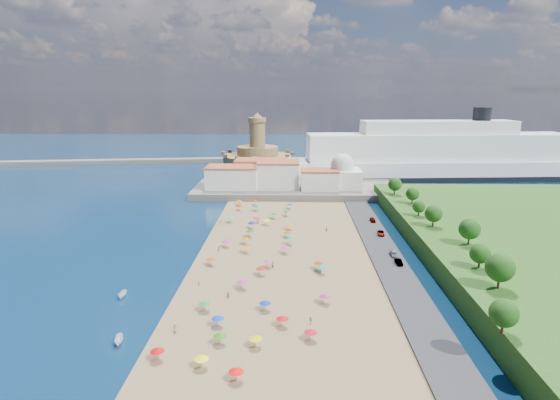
{
  "coord_description": "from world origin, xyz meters",
  "views": [
    {
      "loc": [
        8.1,
        -131.39,
        45.08
      ],
      "look_at": [
        4.0,
        25.0,
        8.0
      ],
      "focal_mm": 30.0,
      "sensor_mm": 36.0,
      "label": 1
    }
  ],
  "objects": [
    {
      "name": "beach_parasols",
      "position": [
        -0.87,
        -9.09,
        2.15
      ],
      "size": [
        32.65,
        117.54,
        2.2
      ],
      "color": "gray",
      "rests_on": "beach"
    },
    {
      "name": "moored_boats",
      "position": [
        -26.1,
        -46.48,
        0.69
      ],
      "size": [
        8.03,
        23.03,
        1.42
      ],
      "color": "white",
      "rests_on": "ground"
    },
    {
      "name": "terrace",
      "position": [
        10.0,
        73.0,
        1.5
      ],
      "size": [
        90.0,
        36.0,
        3.0
      ],
      "primitive_type": "cube",
      "color": "#59544C",
      "rests_on": "ground"
    },
    {
      "name": "hillside_trees",
      "position": [
        49.21,
        -10.69,
        9.94
      ],
      "size": [
        16.12,
        109.53,
        7.41
      ],
      "color": "#382314",
      "rests_on": "hillside"
    },
    {
      "name": "waterfront_buildings",
      "position": [
        -3.05,
        73.64,
        7.88
      ],
      "size": [
        57.0,
        29.0,
        11.0
      ],
      "color": "silver",
      "rests_on": "terrace"
    },
    {
      "name": "parked_cars",
      "position": [
        36.0,
        3.49,
        1.35
      ],
      "size": [
        2.7,
        44.5,
        1.4
      ],
      "color": "gray",
      "rests_on": "promenade"
    },
    {
      "name": "domed_building",
      "position": [
        30.0,
        71.0,
        8.97
      ],
      "size": [
        16.0,
        16.0,
        15.0
      ],
      "color": "silver",
      "rests_on": "terrace"
    },
    {
      "name": "beachgoers",
      "position": [
        -3.07,
        -1.12,
        1.1
      ],
      "size": [
        36.66,
        96.89,
        1.88
      ],
      "color": "tan",
      "rests_on": "beach"
    },
    {
      "name": "fortress",
      "position": [
        -12.0,
        138.0,
        6.68
      ],
      "size": [
        40.0,
        40.0,
        32.4
      ],
      "color": "olive",
      "rests_on": "ground"
    },
    {
      "name": "cruise_ship",
      "position": [
        82.12,
        109.25,
        10.77
      ],
      "size": [
        167.65,
        36.94,
        36.36
      ],
      "color": "black",
      "rests_on": "ground"
    },
    {
      "name": "ground",
      "position": [
        0.0,
        0.0,
        0.0
      ],
      "size": [
        700.0,
        700.0,
        0.0
      ],
      "primitive_type": "plane",
      "color": "#071938",
      "rests_on": "ground"
    },
    {
      "name": "jetty",
      "position": [
        -12.0,
        108.0,
        1.2
      ],
      "size": [
        18.0,
        70.0,
        2.4
      ],
      "primitive_type": "cube",
      "color": "#59544C",
      "rests_on": "ground"
    },
    {
      "name": "breakwater",
      "position": [
        -110.0,
        153.0,
        1.3
      ],
      "size": [
        199.03,
        34.77,
        2.6
      ],
      "primitive_type": "cube",
      "rotation": [
        0.0,
        0.0,
        0.14
      ],
      "color": "#59544C",
      "rests_on": "ground"
    }
  ]
}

